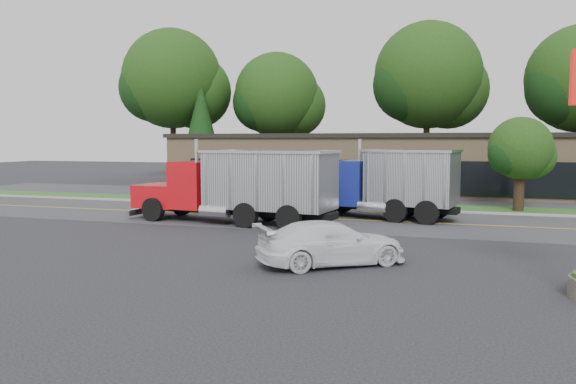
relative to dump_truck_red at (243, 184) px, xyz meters
name	(u,v)px	position (x,y,z in m)	size (l,w,h in m)	color
ground	(243,254)	(2.53, -6.46, -1.81)	(140.00, 140.00, 0.00)	#3A3A40
road	(311,218)	(2.53, 2.54, -1.81)	(60.00, 8.00, 0.02)	#4C4C51
center_line	(311,218)	(2.53, 2.54, -1.81)	(60.00, 0.12, 0.01)	gold
curb	(330,208)	(2.53, 6.74, -1.81)	(60.00, 0.30, 0.12)	#9E9E99
grass_verge	(337,205)	(2.53, 8.54, -1.81)	(60.00, 3.40, 0.03)	#2F6422
far_parking	(352,197)	(2.53, 13.54, -1.81)	(60.00, 7.00, 0.02)	#4C4C51
strip_mall	(393,164)	(4.53, 19.54, 0.19)	(32.00, 12.00, 4.00)	tan
tree_far_a	(174,84)	(-17.31, 25.66, 7.48)	(10.21, 9.61, 14.56)	#382619
tree_far_b	(278,99)	(-7.34, 27.64, 5.94)	(8.52, 8.02, 12.15)	#382619
tree_far_c	(429,81)	(6.69, 27.65, 7.24)	(9.95, 9.36, 14.19)	#382619
evergreen_left	(201,126)	(-13.47, 23.54, 3.33)	(4.12, 4.12, 9.37)	#382619
tree_verge	(521,151)	(12.59, 8.58, 1.41)	(3.56, 3.35, 5.08)	#382619
dump_truck_red	(243,184)	(0.00, 0.00, 0.00)	(10.11, 3.73, 3.36)	black
dump_truck_blue	(392,182)	(6.33, 3.54, -0.01)	(7.35, 3.82, 3.36)	black
rally_car	(332,243)	(5.76, -7.20, -1.14)	(1.89, 4.65, 1.35)	white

